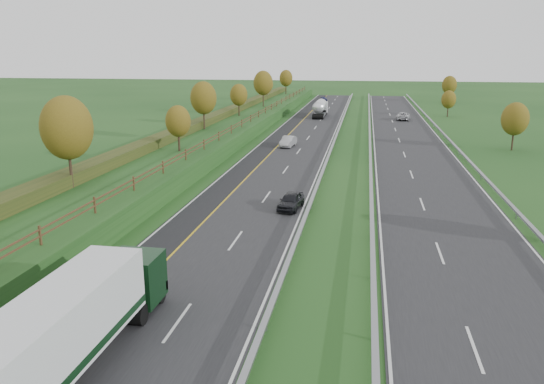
{
  "coord_description": "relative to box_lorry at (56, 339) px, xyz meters",
  "views": [
    {
      "loc": [
        9.94,
        -11.53,
        12.91
      ],
      "look_at": [
        2.88,
        28.72,
        2.2
      ],
      "focal_mm": 35.0,
      "sensor_mm": 36.0,
      "label": 1
    }
  ],
  "objects": [
    {
      "name": "far_carriageway",
      "position": [
        17.83,
        55.1,
        -2.31
      ],
      "size": [
        10.5,
        200.0,
        0.04
      ],
      "primitive_type": "cube",
      "color": "#242427",
      "rests_on": "ground"
    },
    {
      "name": "ground",
      "position": [
        9.33,
        50.1,
        -2.33
      ],
      "size": [
        400.0,
        400.0,
        0.0
      ],
      "primitive_type": "plane",
      "color": "#1B4217",
      "rests_on": "ground"
    },
    {
      "name": "hard_shoulder",
      "position": [
        -2.42,
        55.1,
        -2.31
      ],
      "size": [
        3.0,
        200.0,
        0.04
      ],
      "primitive_type": "cube",
      "color": "black",
      "rests_on": "ground"
    },
    {
      "name": "car_dark_near",
      "position": [
        5.35,
        26.68,
        -1.59
      ],
      "size": [
        2.17,
        4.29,
        1.4
      ],
      "primitive_type": "imported",
      "rotation": [
        0.0,
        0.0,
        -0.13
      ],
      "color": "black",
      "rests_on": "near_carriageway"
    },
    {
      "name": "median_barrier_near",
      "position": [
        7.03,
        55.1,
        -1.72
      ],
      "size": [
        0.32,
        200.0,
        0.71
      ],
      "color": "gray",
      "rests_on": "ground"
    },
    {
      "name": "car_small_far",
      "position": [
        -0.27,
        129.77,
        -1.62
      ],
      "size": [
        2.31,
        4.79,
        1.35
      ],
      "primitive_type": "imported",
      "rotation": [
        0.0,
        0.0,
        -0.09
      ],
      "color": "#161A45",
      "rests_on": "near_carriageway"
    },
    {
      "name": "fence_left",
      "position": [
        -7.17,
        54.69,
        0.4
      ],
      "size": [
        0.12,
        189.06,
        1.2
      ],
      "color": "#422B19",
      "rests_on": "embankment_left"
    },
    {
      "name": "hedge_left",
      "position": [
        -13.67,
        55.1,
        0.22
      ],
      "size": [
        2.2,
        180.0,
        1.1
      ],
      "primitive_type": "cube",
      "color": "#293616",
      "rests_on": "embankment_left"
    },
    {
      "name": "near_carriageway",
      "position": [
        1.33,
        55.1,
        -2.31
      ],
      "size": [
        10.5,
        200.0,
        0.04
      ],
      "primitive_type": "cube",
      "color": "#242427",
      "rests_on": "ground"
    },
    {
      "name": "box_lorry",
      "position": [
        0.0,
        0.0,
        0.0
      ],
      "size": [
        2.58,
        16.28,
        4.06
      ],
      "color": "black",
      "rests_on": "near_carriageway"
    },
    {
      "name": "road_tanker",
      "position": [
        1.89,
        95.65,
        -0.47
      ],
      "size": [
        2.4,
        11.22,
        3.46
      ],
      "color": "silver",
      "rests_on": "near_carriageway"
    },
    {
      "name": "car_oncoming",
      "position": [
        18.77,
        92.61,
        -1.53
      ],
      "size": [
        3.05,
        5.67,
        1.51
      ],
      "primitive_type": "imported",
      "rotation": [
        0.0,
        0.0,
        3.04
      ],
      "color": "silver",
      "rests_on": "far_carriageway"
    },
    {
      "name": "car_silver_mid",
      "position": [
        0.61,
        57.65,
        -1.56
      ],
      "size": [
        2.08,
        4.61,
        1.47
      ],
      "primitive_type": "imported",
      "rotation": [
        0.0,
        0.0,
        -0.12
      ],
      "color": "#A0A1A4",
      "rests_on": "near_carriageway"
    },
    {
      "name": "trees_far",
      "position": [
        31.12,
        84.31,
        1.92
      ],
      "size": [
        8.45,
        118.6,
        7.12
      ],
      "color": "#2D2116",
      "rests_on": "ground"
    },
    {
      "name": "trees_left",
      "position": [
        -11.32,
        51.73,
        4.04
      ],
      "size": [
        6.64,
        164.3,
        7.66
      ],
      "color": "#2D2116",
      "rests_on": "embankment_left"
    },
    {
      "name": "outer_barrier_far",
      "position": [
        23.63,
        55.1,
        -1.71
      ],
      "size": [
        0.32,
        200.0,
        0.71
      ],
      "color": "gray",
      "rests_on": "ground"
    },
    {
      "name": "embankment_left",
      "position": [
        -11.67,
        55.1,
        -1.33
      ],
      "size": [
        12.0,
        200.0,
        2.0
      ],
      "primitive_type": "cube",
      "color": "#1B4217",
      "rests_on": "ground"
    },
    {
      "name": "lane_markings",
      "position": [
        7.73,
        54.98,
        -2.28
      ],
      "size": [
        26.75,
        200.0,
        0.01
      ],
      "color": "silver",
      "rests_on": "near_carriageway"
    },
    {
      "name": "median_barrier_far",
      "position": [
        12.13,
        55.1,
        -1.72
      ],
      "size": [
        0.32,
        200.0,
        0.71
      ],
      "color": "gray",
      "rests_on": "ground"
    }
  ]
}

